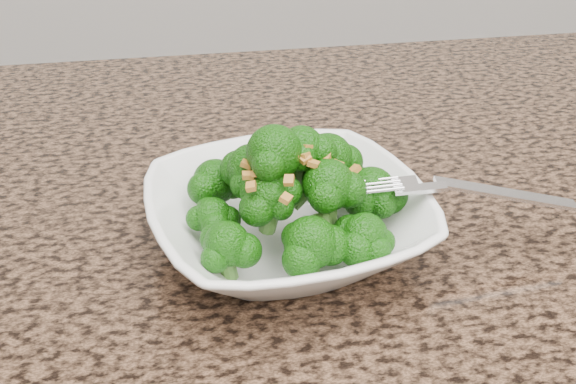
{
  "coord_description": "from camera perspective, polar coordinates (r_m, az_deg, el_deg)",
  "views": [
    {
      "loc": [
        -0.16,
        -0.06,
        1.21
      ],
      "look_at": [
        -0.09,
        0.38,
        0.95
      ],
      "focal_mm": 45.0,
      "sensor_mm": 36.0,
      "label": 1
    }
  ],
  "objects": [
    {
      "name": "broccoli_pile",
      "position": [
        0.5,
        0.0,
        3.19
      ],
      "size": [
        0.18,
        0.18,
        0.07
      ],
      "primitive_type": null,
      "color": "#165B0A",
      "rests_on": "bowl"
    },
    {
      "name": "bowl",
      "position": [
        0.53,
        0.0,
        -2.34
      ],
      "size": [
        0.23,
        0.23,
        0.05
      ],
      "primitive_type": "imported",
      "rotation": [
        0.0,
        0.0,
        0.17
      ],
      "color": "white",
      "rests_on": "granite_counter"
    },
    {
      "name": "granite_counter",
      "position": [
        0.51,
        11.75,
        -10.14
      ],
      "size": [
        1.64,
        1.04,
        0.03
      ],
      "primitive_type": "cube",
      "color": "brown",
      "rests_on": "cabinet"
    },
    {
      "name": "fork",
      "position": [
        0.52,
        11.64,
        0.39
      ],
      "size": [
        0.18,
        0.05,
        0.01
      ],
      "primitive_type": null,
      "rotation": [
        0.0,
        0.0,
        -0.13
      ],
      "color": "silver",
      "rests_on": "bowl"
    },
    {
      "name": "garlic_topping",
      "position": [
        0.49,
        0.0,
        6.94
      ],
      "size": [
        0.11,
        0.11,
        0.01
      ],
      "primitive_type": null,
      "color": "#BC802D",
      "rests_on": "broccoli_pile"
    }
  ]
}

